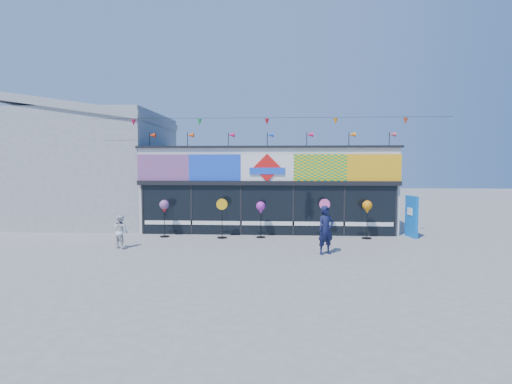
# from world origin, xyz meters

# --- Properties ---
(ground) EXTENTS (80.00, 80.00, 0.00)m
(ground) POSITION_xyz_m (0.00, 0.00, 0.00)
(ground) COLOR slate
(ground) RESTS_ON ground
(kite_shop) EXTENTS (16.00, 5.70, 5.31)m
(kite_shop) POSITION_xyz_m (0.00, 5.94, 2.05)
(kite_shop) COLOR silver
(kite_shop) RESTS_ON ground
(neighbour_building) EXTENTS (8.18, 7.20, 6.87)m
(neighbour_building) POSITION_xyz_m (-10.00, 7.00, 3.20)
(neighbour_building) COLOR #A2A5A8
(neighbour_building) RESTS_ON ground
(blue_sign) EXTENTS (0.30, 0.94, 1.85)m
(blue_sign) POSITION_xyz_m (6.45, 3.27, 0.93)
(blue_sign) COLOR blue
(blue_sign) RESTS_ON ground
(spinner_0) EXTENTS (0.42, 0.42, 1.67)m
(spinner_0) POSITION_xyz_m (-4.58, 2.72, 1.33)
(spinner_0) COLOR black
(spinner_0) RESTS_ON ground
(spinner_1) EXTENTS (0.49, 0.44, 1.74)m
(spinner_1) POSITION_xyz_m (-1.96, 2.58, 0.92)
(spinner_1) COLOR black
(spinner_1) RESTS_ON ground
(spinner_2) EXTENTS (0.41, 0.41, 1.61)m
(spinner_2) POSITION_xyz_m (-0.26, 2.78, 1.29)
(spinner_2) COLOR black
(spinner_2) RESTS_ON ground
(spinner_3) EXTENTS (0.46, 0.44, 1.74)m
(spinner_3) POSITION_xyz_m (2.55, 2.84, 0.92)
(spinner_3) COLOR black
(spinner_3) RESTS_ON ground
(spinner_4) EXTENTS (0.42, 0.42, 1.68)m
(spinner_4) POSITION_xyz_m (4.39, 2.80, 1.34)
(spinner_4) COLOR black
(spinner_4) RESTS_ON ground
(adult_man) EXTENTS (0.77, 0.69, 1.76)m
(adult_man) POSITION_xyz_m (2.23, -0.36, 0.88)
(adult_man) COLOR #111637
(adult_man) RESTS_ON ground
(child) EXTENTS (0.73, 0.62, 1.31)m
(child) POSITION_xyz_m (-5.60, 0.26, 0.65)
(child) COLOR silver
(child) RESTS_ON ground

